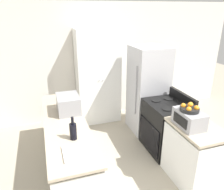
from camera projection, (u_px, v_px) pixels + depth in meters
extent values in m
cube|color=silver|center=(92.00, 63.00, 4.95)|extent=(7.00, 0.06, 2.60)
cube|color=silver|center=(67.00, 149.00, 3.37)|extent=(0.58, 2.26, 0.84)
cube|color=#B7A88E|center=(65.00, 122.00, 3.19)|extent=(0.60, 2.31, 0.04)
cube|color=silver|center=(193.00, 156.00, 3.22)|extent=(0.58, 0.80, 0.84)
cube|color=#B7A88E|center=(198.00, 128.00, 3.04)|extent=(0.60, 0.81, 0.04)
cube|color=white|center=(98.00, 77.00, 4.81)|extent=(0.94, 0.47, 2.08)
sphere|color=#B2B2B7|center=(99.00, 81.00, 4.58)|extent=(0.03, 0.03, 0.03)
sphere|color=#B2B2B7|center=(103.00, 80.00, 4.60)|extent=(0.03, 0.03, 0.03)
cube|color=black|center=(165.00, 127.00, 3.94)|extent=(0.64, 0.79, 0.91)
cube|color=black|center=(149.00, 135.00, 3.89)|extent=(0.02, 0.70, 0.50)
cube|color=black|center=(183.00, 98.00, 3.83)|extent=(0.06, 0.75, 0.16)
cylinder|color=black|center=(167.00, 109.00, 3.56)|extent=(0.17, 0.17, 0.01)
cylinder|color=black|center=(156.00, 100.00, 3.90)|extent=(0.17, 0.17, 0.01)
cylinder|color=black|center=(181.00, 107.00, 3.64)|extent=(0.17, 0.17, 0.01)
cylinder|color=black|center=(168.00, 99.00, 3.97)|extent=(0.17, 0.17, 0.01)
cube|color=#B7B7BC|center=(148.00, 90.00, 4.48)|extent=(0.67, 0.70, 1.78)
cylinder|color=gray|center=(136.00, 91.00, 4.17)|extent=(0.02, 0.02, 0.98)
cube|color=#939399|center=(68.00, 104.00, 3.44)|extent=(0.34, 0.45, 0.27)
cube|color=black|center=(80.00, 103.00, 3.46)|extent=(0.01, 0.28, 0.19)
cylinder|color=black|center=(73.00, 132.00, 2.72)|extent=(0.09, 0.09, 0.21)
cylinder|color=black|center=(72.00, 121.00, 2.66)|extent=(0.03, 0.03, 0.10)
cube|color=#939399|center=(189.00, 119.00, 3.01)|extent=(0.29, 0.43, 0.23)
cube|color=black|center=(180.00, 120.00, 2.97)|extent=(0.01, 0.30, 0.14)
cylinder|color=black|center=(189.00, 109.00, 2.96)|extent=(0.26, 0.26, 0.05)
sphere|color=orange|center=(191.00, 104.00, 3.02)|extent=(0.07, 0.07, 0.07)
sphere|color=orange|center=(183.00, 105.00, 2.98)|extent=(0.07, 0.07, 0.07)
sphere|color=orange|center=(189.00, 109.00, 2.88)|extent=(0.07, 0.07, 0.07)
sphere|color=orange|center=(197.00, 108.00, 2.91)|extent=(0.07, 0.07, 0.07)
sphere|color=orange|center=(190.00, 105.00, 2.94)|extent=(0.07, 0.07, 0.07)
cube|color=silver|center=(73.00, 153.00, 2.48)|extent=(0.23, 0.31, 0.02)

